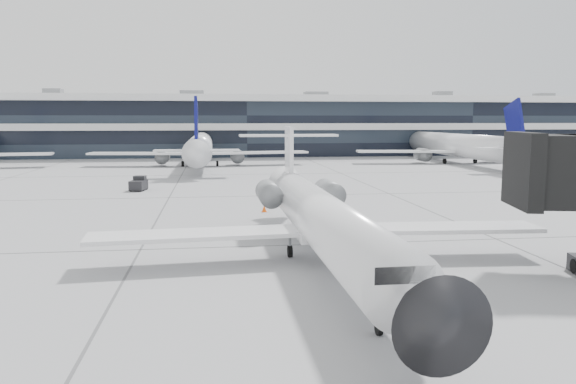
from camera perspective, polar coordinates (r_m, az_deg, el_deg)
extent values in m
plane|color=gray|center=(31.20, 3.86, -5.30)|extent=(220.00, 220.00, 0.00)
cube|color=black|center=(112.00, -4.52, 6.44)|extent=(170.00, 22.00, 10.00)
cylinder|color=white|center=(26.32, 3.73, -3.01)|extent=(2.58, 21.99, 2.47)
cone|color=black|center=(14.87, 13.46, -11.44)|extent=(2.48, 2.58, 2.47)
cone|color=white|center=(38.43, 0.00, 0.72)|extent=(2.36, 2.94, 2.35)
cube|color=white|center=(26.82, -9.28, -4.29)|extent=(10.22, 3.13, 0.20)
cube|color=white|center=(29.05, 14.94, -3.54)|extent=(10.21, 3.03, 0.20)
cylinder|color=slate|center=(33.32, -1.95, -0.15)|extent=(1.39, 3.12, 1.37)
cylinder|color=slate|center=(33.89, 4.22, -0.04)|extent=(1.39, 3.12, 1.37)
cube|color=white|center=(37.71, 0.11, 3.53)|extent=(0.27, 2.38, 4.12)
cube|color=white|center=(38.00, 0.04, 5.77)|extent=(6.60, 1.50, 0.15)
cylinder|color=black|center=(18.66, 9.20, -13.41)|extent=(0.17, 0.51, 0.51)
cylinder|color=black|center=(28.23, 0.20, -6.04)|extent=(0.22, 0.59, 0.59)
cylinder|color=black|center=(28.73, 5.66, -5.83)|extent=(0.22, 0.59, 0.59)
cube|color=black|center=(27.35, 25.82, 2.01)|extent=(3.56, 4.06, 3.09)
cone|color=#FF550D|center=(41.74, -2.43, -1.66)|extent=(0.36, 0.36, 0.56)
cube|color=#FF550D|center=(41.78, -2.43, -2.02)|extent=(0.47, 0.47, 0.03)
cube|color=black|center=(56.10, -14.95, 0.70)|extent=(1.64, 2.37, 0.89)
cube|color=black|center=(56.51, -14.82, 1.36)|extent=(1.23, 1.07, 0.49)
cylinder|color=black|center=(57.05, -15.23, 0.47)|extent=(0.25, 0.46, 0.44)
cylinder|color=black|center=(56.73, -14.18, 0.47)|extent=(0.25, 0.46, 0.44)
cylinder|color=black|center=(55.55, -15.72, 0.27)|extent=(0.25, 0.46, 0.44)
cylinder|color=black|center=(55.23, -14.64, 0.27)|extent=(0.25, 0.46, 0.44)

